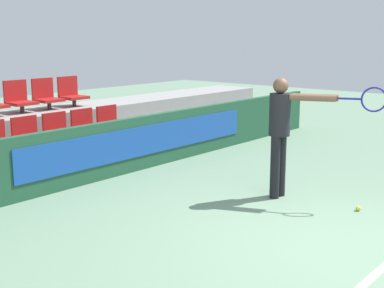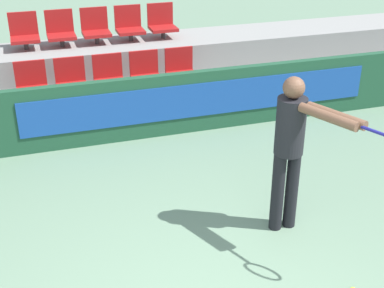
{
  "view_description": "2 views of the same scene",
  "coord_description": "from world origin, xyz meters",
  "views": [
    {
      "loc": [
        -4.97,
        -2.24,
        2.19
      ],
      "look_at": [
        0.53,
        2.39,
        0.71
      ],
      "focal_mm": 50.0,
      "sensor_mm": 36.0,
      "label": 1
    },
    {
      "loc": [
        -1.1,
        -2.68,
        3.22
      ],
      "look_at": [
        0.49,
        2.27,
        0.65
      ],
      "focal_mm": 50.0,
      "sensor_mm": 36.0,
      "label": 2
    }
  ],
  "objects": [
    {
      "name": "barrier_wall",
      "position": [
        0.03,
        3.94,
        0.44
      ],
      "size": [
        12.55,
        0.14,
        0.88
      ],
      "color": "#1E4C33",
      "rests_on": "ground"
    },
    {
      "name": "stadium_chair_1",
      "position": [
        -0.54,
        4.68,
        0.69
      ],
      "size": [
        0.43,
        0.4,
        0.54
      ],
      "color": "#333333",
      "rests_on": "bleacher_tier_front"
    },
    {
      "name": "bleacher_tier_middle",
      "position": [
        0.0,
        5.62,
        0.45
      ],
      "size": [
        12.15,
        1.06,
        0.9
      ],
      "color": "gray",
      "rests_on": "ground"
    },
    {
      "name": "ground_plane",
      "position": [
        0.0,
        0.0,
        0.0
      ],
      "size": [
        30.0,
        30.0,
        0.0
      ],
      "primitive_type": "plane",
      "color": "slate"
    },
    {
      "name": "stadium_chair_4",
      "position": [
        1.08,
        4.68,
        0.69
      ],
      "size": [
        0.43,
        0.4,
        0.54
      ],
      "color": "#333333",
      "rests_on": "bleacher_tier_front"
    },
    {
      "name": "stadium_chair_3",
      "position": [
        0.54,
        4.68,
        0.69
      ],
      "size": [
        0.43,
        0.4,
        0.54
      ],
      "color": "#333333",
      "rests_on": "bleacher_tier_front"
    },
    {
      "name": "tennis_ball",
      "position": [
        1.32,
        0.3,
        0.03
      ],
      "size": [
        0.07,
        0.07,
        0.07
      ],
      "color": "#CCDB33",
      "rests_on": "ground"
    },
    {
      "name": "stadium_chair_2",
      "position": [
        0.0,
        4.68,
        0.69
      ],
      "size": [
        0.43,
        0.4,
        0.54
      ],
      "color": "#333333",
      "rests_on": "bleacher_tier_front"
    },
    {
      "name": "stadium_chair_8",
      "position": [
        0.54,
        5.74,
        1.14
      ],
      "size": [
        0.43,
        0.4,
        0.54
      ],
      "color": "#333333",
      "rests_on": "bleacher_tier_middle"
    },
    {
      "name": "tennis_player",
      "position": [
        1.22,
        1.34,
        0.99
      ],
      "size": [
        0.69,
        1.38,
        1.63
      ],
      "rotation": [
        0.0,
        0.0,
        0.41
      ],
      "color": "black",
      "rests_on": "ground"
    },
    {
      "name": "bleacher_tier_front",
      "position": [
        0.0,
        4.56,
        0.23
      ],
      "size": [
        12.15,
        1.06,
        0.45
      ],
      "color": "gray",
      "rests_on": "ground"
    },
    {
      "name": "stadium_chair_9",
      "position": [
        1.08,
        5.74,
        1.14
      ],
      "size": [
        0.43,
        0.4,
        0.54
      ],
      "color": "#333333",
      "rests_on": "bleacher_tier_middle"
    },
    {
      "name": "stadium_chair_7",
      "position": [
        0.0,
        5.74,
        1.14
      ],
      "size": [
        0.43,
        0.4,
        0.54
      ],
      "color": "#333333",
      "rests_on": "bleacher_tier_middle"
    }
  ]
}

